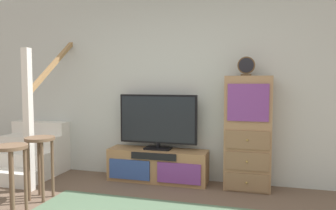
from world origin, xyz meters
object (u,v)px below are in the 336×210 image
at_px(side_cabinet, 248,133).
at_px(bar_stool_near, 11,164).
at_px(television, 158,120).
at_px(bar_stool_far, 40,153).
at_px(media_console, 158,165).
at_px(desk_clock, 246,66).

bearing_deg(side_cabinet, bar_stool_near, -147.42).
xyz_separation_m(television, bar_stool_far, (-1.13, -1.02, -0.31)).
xyz_separation_m(media_console, bar_stool_near, (-1.12, -1.48, 0.32)).
bearing_deg(television, bar_stool_near, -126.72).
height_order(television, bar_stool_far, television).
bearing_deg(bar_stool_near, desk_clock, 32.69).
bearing_deg(desk_clock, television, 178.60).
relative_size(media_console, desk_clock, 5.75).
relative_size(desk_clock, bar_stool_far, 0.33).
bearing_deg(bar_stool_near, media_console, 52.83).
bearing_deg(bar_stool_far, television, 42.16).
distance_m(television, bar_stool_near, 1.90).
bearing_deg(bar_stool_near, bar_stool_far, 91.24).
distance_m(desk_clock, bar_stool_near, 2.91).
bearing_deg(media_console, bar_stool_near, -127.17).
height_order(desk_clock, bar_stool_near, desk_clock).
distance_m(media_console, bar_stool_far, 1.54).
distance_m(media_console, bar_stool_near, 1.88).
height_order(bar_stool_near, bar_stool_far, bar_stool_far).
height_order(television, bar_stool_near, television).
bearing_deg(television, media_console, -90.00).
bearing_deg(bar_stool_far, bar_stool_near, -88.76).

